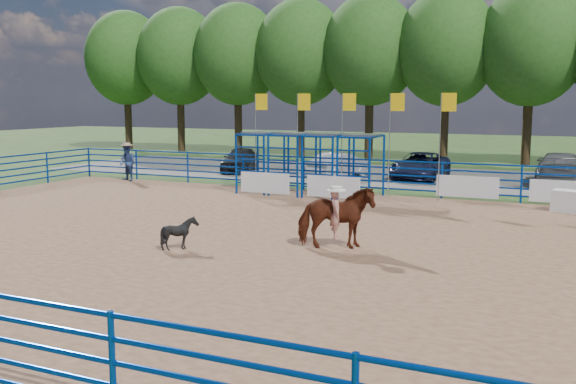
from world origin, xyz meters
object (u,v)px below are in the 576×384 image
(announcer_table, at_px, (575,202))
(spectator_cowboy, at_px, (127,162))
(horse_and_rider, at_px, (336,215))
(calf, at_px, (180,233))
(car_c, at_px, (420,166))
(car_a, at_px, (240,159))
(car_b, at_px, (340,165))
(car_d, at_px, (560,168))

(announcer_table, height_order, spectator_cowboy, spectator_cowboy)
(horse_and_rider, height_order, calf, horse_and_rider)
(announcer_table, relative_size, spectator_cowboy, 0.80)
(calf, height_order, spectator_cowboy, spectator_cowboy)
(horse_and_rider, bearing_deg, spectator_cowboy, 146.57)
(horse_and_rider, height_order, car_c, horse_and_rider)
(car_a, bearing_deg, calf, -82.73)
(calf, relative_size, car_b, 0.23)
(car_b, height_order, car_c, car_c)
(car_a, height_order, car_b, car_a)
(horse_and_rider, bearing_deg, car_c, 95.00)
(car_c, bearing_deg, car_d, 8.45)
(calf, xyz_separation_m, car_b, (-1.58, 16.92, 0.18))
(car_c, bearing_deg, spectator_cowboy, -149.38)
(spectator_cowboy, xyz_separation_m, car_b, (8.91, 5.75, -0.30))
(car_d, bearing_deg, announcer_table, 93.83)
(car_a, bearing_deg, spectator_cowboy, -133.50)
(spectator_cowboy, height_order, car_b, spectator_cowboy)
(horse_and_rider, xyz_separation_m, spectator_cowboy, (-14.21, 9.38, 0.01))
(calf, distance_m, car_a, 18.63)
(announcer_table, bearing_deg, calf, -132.48)
(spectator_cowboy, height_order, car_a, spectator_cowboy)
(announcer_table, distance_m, car_d, 8.34)
(announcer_table, height_order, car_a, car_a)
(car_a, height_order, car_c, car_a)
(calf, bearing_deg, horse_and_rider, -63.94)
(announcer_table, bearing_deg, car_a, 158.30)
(car_b, bearing_deg, car_d, -152.06)
(announcer_table, distance_m, car_c, 10.48)
(horse_and_rider, bearing_deg, calf, -154.28)
(calf, height_order, car_d, car_d)
(spectator_cowboy, bearing_deg, horse_and_rider, -33.43)
(calf, relative_size, spectator_cowboy, 0.48)
(horse_and_rider, xyz_separation_m, car_a, (-11.19, 15.28, -0.24))
(car_b, bearing_deg, horse_and_rider, 127.78)
(car_a, distance_m, car_b, 5.89)
(spectator_cowboy, height_order, car_d, spectator_cowboy)
(announcer_table, xyz_separation_m, car_b, (-11.04, 6.58, 0.23))
(car_a, bearing_deg, car_d, -10.85)
(car_b, bearing_deg, calf, 113.81)
(calf, bearing_deg, announcer_table, -42.14)
(announcer_table, bearing_deg, car_b, 149.19)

